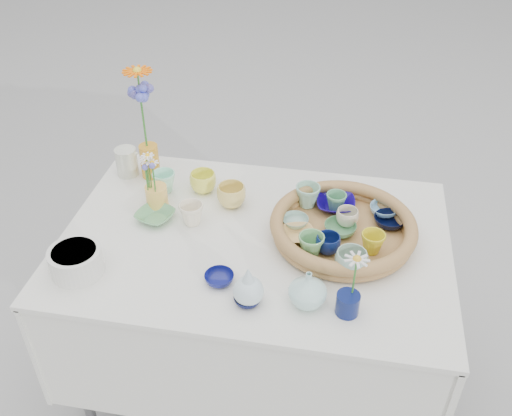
% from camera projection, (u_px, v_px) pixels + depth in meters
% --- Properties ---
extents(ground, '(80.00, 80.00, 0.00)m').
position_uv_depth(ground, '(255.00, 382.00, 2.32)').
color(ground, '#A1A19E').
extents(display_table, '(1.26, 0.86, 0.77)m').
position_uv_depth(display_table, '(255.00, 382.00, 2.32)').
color(display_table, silver).
rests_on(display_table, ground).
extents(wicker_tray, '(0.47, 0.47, 0.08)m').
position_uv_depth(wicker_tray, '(343.00, 228.00, 1.84)').
color(wicker_tray, brown).
rests_on(wicker_tray, display_table).
extents(tray_ceramic_0, '(0.14, 0.14, 0.03)m').
position_uv_depth(tray_ceramic_0, '(336.00, 204.00, 1.95)').
color(tray_ceramic_0, '#0F026B').
rests_on(tray_ceramic_0, wicker_tray).
extents(tray_ceramic_1, '(0.12, 0.12, 0.03)m').
position_uv_depth(tray_ceramic_1, '(389.00, 221.00, 1.88)').
color(tray_ceramic_1, black).
rests_on(tray_ceramic_1, wicker_tray).
extents(tray_ceramic_2, '(0.09, 0.09, 0.07)m').
position_uv_depth(tray_ceramic_2, '(373.00, 243.00, 1.76)').
color(tray_ceramic_2, gold).
rests_on(tray_ceramic_2, wicker_tray).
extents(tray_ceramic_3, '(0.11, 0.11, 0.03)m').
position_uv_depth(tray_ceramic_3, '(340.00, 229.00, 1.85)').
color(tray_ceramic_3, '#4B8254').
rests_on(tray_ceramic_3, wicker_tray).
extents(tray_ceramic_4, '(0.09, 0.09, 0.08)m').
position_uv_depth(tray_ceramic_4, '(311.00, 246.00, 1.75)').
color(tray_ceramic_4, '#6AAB68').
rests_on(tray_ceramic_4, wicker_tray).
extents(tray_ceramic_5, '(0.11, 0.11, 0.03)m').
position_uv_depth(tray_ceramic_5, '(295.00, 222.00, 1.88)').
color(tray_ceramic_5, '#8CB6A6').
rests_on(tray_ceramic_5, wicker_tray).
extents(tray_ceramic_6, '(0.11, 0.11, 0.08)m').
position_uv_depth(tray_ceramic_6, '(308.00, 196.00, 1.95)').
color(tray_ceramic_6, '#8CC3A9').
rests_on(tray_ceramic_6, wicker_tray).
extents(tray_ceramic_7, '(0.10, 0.10, 0.06)m').
position_uv_depth(tray_ceramic_7, '(347.00, 217.00, 1.87)').
color(tray_ceramic_7, beige).
rests_on(tray_ceramic_7, wicker_tray).
extents(tray_ceramic_8, '(0.10, 0.10, 0.03)m').
position_uv_depth(tray_ceramic_8, '(384.00, 210.00, 1.93)').
color(tray_ceramic_8, '#80BEEB').
rests_on(tray_ceramic_8, wicker_tray).
extents(tray_ceramic_9, '(0.10, 0.10, 0.06)m').
position_uv_depth(tray_ceramic_9, '(328.00, 244.00, 1.76)').
color(tray_ceramic_9, navy).
rests_on(tray_ceramic_9, wicker_tray).
extents(tray_ceramic_10, '(0.13, 0.13, 0.03)m').
position_uv_depth(tray_ceramic_10, '(298.00, 235.00, 1.83)').
color(tray_ceramic_10, tan).
rests_on(tray_ceramic_10, wicker_tray).
extents(tray_ceramic_11, '(0.13, 0.13, 0.08)m').
position_uv_depth(tray_ceramic_11, '(351.00, 262.00, 1.68)').
color(tray_ceramic_11, '#91B7A5').
rests_on(tray_ceramic_11, wicker_tray).
extents(tray_ceramic_12, '(0.09, 0.09, 0.06)m').
position_uv_depth(tray_ceramic_12, '(336.00, 202.00, 1.94)').
color(tray_ceramic_12, '#58996F').
rests_on(tray_ceramic_12, wicker_tray).
extents(loose_ceramic_0, '(0.12, 0.12, 0.08)m').
position_uv_depth(loose_ceramic_0, '(203.00, 182.00, 2.06)').
color(loose_ceramic_0, '#ECEC4F').
rests_on(loose_ceramic_0, display_table).
extents(loose_ceramic_1, '(0.10, 0.10, 0.08)m').
position_uv_depth(loose_ceramic_1, '(231.00, 196.00, 1.98)').
color(loose_ceramic_1, '#E0C563').
rests_on(loose_ceramic_1, display_table).
extents(loose_ceramic_2, '(0.16, 0.16, 0.03)m').
position_uv_depth(loose_ceramic_2, '(155.00, 216.00, 1.93)').
color(loose_ceramic_2, '#61A46B').
rests_on(loose_ceramic_2, display_table).
extents(loose_ceramic_3, '(0.09, 0.09, 0.08)m').
position_uv_depth(loose_ceramic_3, '(192.00, 214.00, 1.90)').
color(loose_ceramic_3, '#F2E6C5').
rests_on(loose_ceramic_3, display_table).
extents(loose_ceramic_4, '(0.10, 0.10, 0.03)m').
position_uv_depth(loose_ceramic_4, '(219.00, 278.00, 1.69)').
color(loose_ceramic_4, navy).
rests_on(loose_ceramic_4, display_table).
extents(loose_ceramic_5, '(0.11, 0.11, 0.08)m').
position_uv_depth(loose_ceramic_5, '(164.00, 182.00, 2.05)').
color(loose_ceramic_5, '#9FEFCC').
rests_on(loose_ceramic_5, display_table).
extents(loose_ceramic_6, '(0.10, 0.10, 0.02)m').
position_uv_depth(loose_ceramic_6, '(247.00, 300.00, 1.62)').
color(loose_ceramic_6, '#080D35').
rests_on(loose_ceramic_6, display_table).
extents(fluted_bowl, '(0.19, 0.19, 0.08)m').
position_uv_depth(fluted_bowl, '(76.00, 261.00, 1.71)').
color(fluted_bowl, silver).
rests_on(fluted_bowl, display_table).
extents(bud_vase_paleblue, '(0.10, 0.10, 0.14)m').
position_uv_depth(bud_vase_paleblue, '(248.00, 285.00, 1.59)').
color(bud_vase_paleblue, silver).
rests_on(bud_vase_paleblue, display_table).
extents(bud_vase_seafoam, '(0.11, 0.11, 0.11)m').
position_uv_depth(bud_vase_seafoam, '(308.00, 289.00, 1.59)').
color(bud_vase_seafoam, '#ADDAD3').
rests_on(bud_vase_seafoam, display_table).
extents(bud_vase_cobalt, '(0.08, 0.08, 0.07)m').
position_uv_depth(bud_vase_cobalt, '(348.00, 304.00, 1.58)').
color(bud_vase_cobalt, '#0C164E').
rests_on(bud_vase_cobalt, display_table).
extents(single_daisy, '(0.10, 0.10, 0.14)m').
position_uv_depth(single_daisy, '(355.00, 276.00, 1.53)').
color(single_daisy, silver).
rests_on(single_daisy, bud_vase_cobalt).
extents(tall_vase_yellow, '(0.07, 0.07, 0.13)m').
position_uv_depth(tall_vase_yellow, '(150.00, 161.00, 2.12)').
color(tall_vase_yellow, orange).
rests_on(tall_vase_yellow, display_table).
extents(gerbera, '(0.15, 0.15, 0.31)m').
position_uv_depth(gerbera, '(142.00, 110.00, 2.00)').
color(gerbera, '#FF6701').
rests_on(gerbera, tall_vase_yellow).
extents(hydrangea, '(0.08, 0.08, 0.28)m').
position_uv_depth(hydrangea, '(143.00, 121.00, 2.02)').
color(hydrangea, '#4F58D0').
rests_on(hydrangea, tall_vase_yellow).
extents(white_pitcher, '(0.13, 0.10, 0.11)m').
position_uv_depth(white_pitcher, '(127.00, 162.00, 2.13)').
color(white_pitcher, silver).
rests_on(white_pitcher, display_table).
extents(daisy_cup, '(0.10, 0.10, 0.08)m').
position_uv_depth(daisy_cup, '(157.00, 196.00, 1.98)').
color(daisy_cup, '#FFC052').
rests_on(daisy_cup, display_table).
extents(daisy_posy, '(0.10, 0.10, 0.13)m').
position_uv_depth(daisy_posy, '(151.00, 172.00, 1.90)').
color(daisy_posy, white).
rests_on(daisy_posy, daisy_cup).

